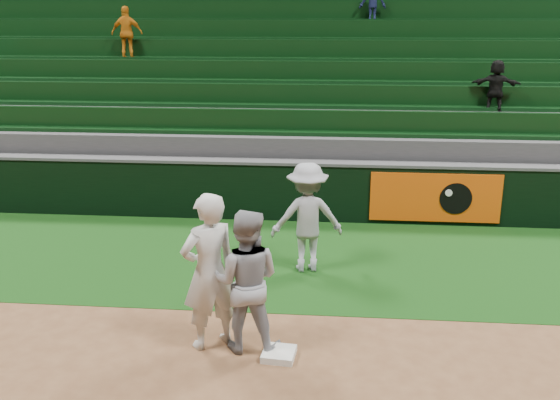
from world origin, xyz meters
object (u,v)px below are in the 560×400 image
object	(u,v)px
base_coach	(307,217)
first_base	(279,354)
baserunner	(246,281)
first_baseman	(209,272)

from	to	relation	value
base_coach	first_base	bearing A→B (deg)	74.33
first_base	baserunner	distance (m)	1.02
first_base	base_coach	xyz separation A→B (m)	(0.22, 2.82, 0.89)
first_base	baserunner	xyz separation A→B (m)	(-0.44, 0.21, 0.90)
baserunner	base_coach	distance (m)	2.69
first_baseman	base_coach	xyz separation A→B (m)	(1.13, 2.58, -0.11)
first_base	baserunner	bearing A→B (deg)	154.44
first_base	first_baseman	size ratio (longest dim) A/B	0.19
baserunner	base_coach	xyz separation A→B (m)	(0.65, 2.61, -0.01)
first_baseman	baserunner	size ratio (longest dim) A/B	1.10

